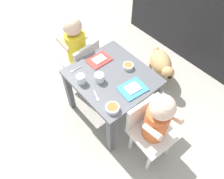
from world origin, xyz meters
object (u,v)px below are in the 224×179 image
cereal_bowl_right_side (112,108)px  spoon_by_right_tray (75,70)px  water_cup_right (81,79)px  cereal_bowl_left_side (128,66)px  food_tray_right (133,89)px  seated_child_left (77,46)px  dog (161,64)px  seated_child_right (156,121)px  food_tray_left (99,60)px  spoon_by_left_tray (97,97)px  water_cup_left (99,78)px  dining_table (112,83)px

cereal_bowl_right_side → spoon_by_right_tray: size_ratio=0.91×
water_cup_right → cereal_bowl_right_side: water_cup_right is taller
cereal_bowl_right_side → cereal_bowl_left_side: bearing=122.1°
cereal_bowl_left_side → cereal_bowl_right_side: cereal_bowl_right_side is taller
cereal_bowl_left_side → food_tray_right: bearing=-34.3°
seated_child_left → cereal_bowl_left_side: size_ratio=9.03×
seated_child_left → dog: bearing=52.5°
seated_child_left → dog: 0.80m
cereal_bowl_left_side → spoon_by_right_tray: bearing=-127.0°
spoon_by_right_tray → cereal_bowl_right_side: bearing=-2.0°
seated_child_right → spoon_by_right_tray: seated_child_right is taller
food_tray_right → water_cup_right: size_ratio=3.02×
food_tray_left → spoon_by_right_tray: (-0.04, -0.20, -0.00)m
dog → spoon_by_left_tray: size_ratio=3.97×
seated_child_right → spoon_by_left_tray: bearing=-155.0°
food_tray_left → water_cup_left: 0.21m
seated_child_left → water_cup_left: size_ratio=10.39×
dog → water_cup_left: 0.77m
seated_child_left → cereal_bowl_left_side: 0.50m
cereal_bowl_right_side → spoon_by_right_tray: bearing=178.0°
cereal_bowl_right_side → dog: bearing=105.7°
food_tray_right → cereal_bowl_left_side: size_ratio=2.48×
seated_child_left → spoon_by_right_tray: size_ratio=7.16×
cereal_bowl_right_side → spoon_by_left_tray: size_ratio=0.92×
dog → water_cup_left: size_ratio=5.70×
food_tray_right → cereal_bowl_right_side: cereal_bowl_right_side is taller
seated_child_left → water_cup_left: bearing=-13.3°
water_cup_right → spoon_by_left_tray: size_ratio=0.66×
spoon_by_right_tray → dog: bearing=73.8°
seated_child_left → spoon_by_right_tray: (0.24, -0.18, 0.02)m
dining_table → dog: size_ratio=1.53×
seated_child_left → food_tray_left: 0.27m
seated_child_right → water_cup_right: (-0.56, -0.18, 0.05)m
dog → spoon_by_left_tray: 0.86m
food_tray_right → seated_child_right: bearing=-11.1°
dining_table → cereal_bowl_left_side: cereal_bowl_left_side is taller
dog → spoon_by_right_tray: size_ratio=3.93×
food_tray_right → cereal_bowl_left_side: cereal_bowl_left_side is taller
seated_child_left → spoon_by_right_tray: 0.30m
spoon_by_left_tray → spoon_by_right_tray: (-0.30, 0.03, 0.00)m
cereal_bowl_right_side → spoon_by_left_tray: bearing=-174.5°
seated_child_left → spoon_by_left_tray: 0.58m
seated_child_right → water_cup_left: 0.49m
food_tray_right → cereal_bowl_left_side: bearing=145.7°
seated_child_left → food_tray_right: seated_child_left is taller
food_tray_right → cereal_bowl_right_side: bearing=-80.0°
spoon_by_right_tray → seated_child_left: bearing=142.9°
dining_table → seated_child_right: (0.46, -0.02, 0.06)m
dining_table → water_cup_right: bearing=-115.3°
cereal_bowl_right_side → spoon_by_left_tray: cereal_bowl_right_side is taller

